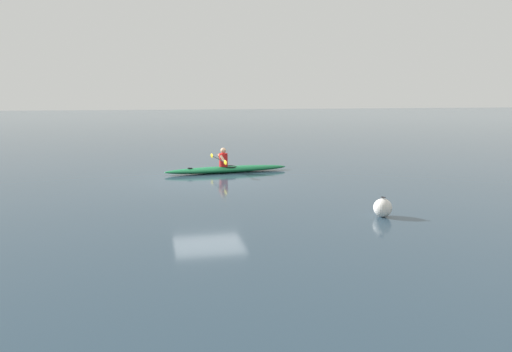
{
  "coord_description": "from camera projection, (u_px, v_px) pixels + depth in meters",
  "views": [
    {
      "loc": [
        1.99,
        16.93,
        2.93
      ],
      "look_at": [
        -0.81,
        4.32,
        0.75
      ],
      "focal_mm": 33.93,
      "sensor_mm": 36.0,
      "label": 1
    }
  ],
  "objects": [
    {
      "name": "mooring_buoy_red_near",
      "position": [
        383.0,
        208.0,
        11.71
      ],
      "size": [
        0.45,
        0.45,
        0.49
      ],
      "color": "silver",
      "rests_on": "ground"
    },
    {
      "name": "kayak",
      "position": [
        227.0,
        169.0,
        18.37
      ],
      "size": [
        4.8,
        1.08,
        0.24
      ],
      "color": "#19723F",
      "rests_on": "ground"
    },
    {
      "name": "kayaker",
      "position": [
        223.0,
        159.0,
        18.25
      ],
      "size": [
        0.51,
        2.45,
        0.71
      ],
      "color": "red",
      "rests_on": "kayak"
    },
    {
      "name": "ground_plane",
      "position": [
        208.0,
        178.0,
        17.21
      ],
      "size": [
        160.0,
        160.0,
        0.0
      ],
      "primitive_type": "plane",
      "color": "#283D4C"
    }
  ]
}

